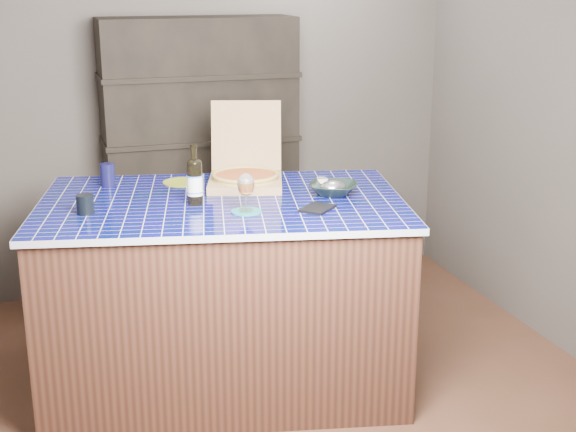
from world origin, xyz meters
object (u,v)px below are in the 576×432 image
object	(u,v)px
mead_bottle	(195,181)
bowl	(333,189)
dvd_case	(317,208)
pizza_box	(245,174)
kitchen_island	(224,292)
wine_glass	(246,186)

from	to	relation	value
mead_bottle	bowl	world-z (taller)	mead_bottle
mead_bottle	dvd_case	bearing A→B (deg)	-27.23
pizza_box	bowl	xyz separation A→B (m)	(0.37, -0.31, -0.03)
mead_bottle	bowl	bearing A→B (deg)	-2.65
kitchen_island	bowl	bearing A→B (deg)	5.03
mead_bottle	dvd_case	distance (m)	0.60
mead_bottle	wine_glass	size ratio (longest dim) A/B	1.63
pizza_box	mead_bottle	xyz separation A→B (m)	(-0.33, -0.28, 0.06)
kitchen_island	pizza_box	bearing A→B (deg)	64.70
wine_glass	bowl	size ratio (longest dim) A/B	0.75
pizza_box	dvd_case	bearing A→B (deg)	-53.09
mead_bottle	pizza_box	bearing A→B (deg)	40.75
pizza_box	dvd_case	size ratio (longest dim) A/B	3.24
kitchen_island	pizza_box	world-z (taller)	pizza_box
kitchen_island	wine_glass	world-z (taller)	wine_glass
kitchen_island	pizza_box	xyz separation A→B (m)	(0.19, 0.24, 0.55)
kitchen_island	dvd_case	size ratio (longest dim) A/B	11.66
kitchen_island	dvd_case	distance (m)	0.70
pizza_box	bowl	bearing A→B (deg)	-23.24
bowl	dvd_case	bearing A→B (deg)	-125.36
bowl	kitchen_island	bearing A→B (deg)	172.97
mead_bottle	wine_glass	world-z (taller)	mead_bottle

